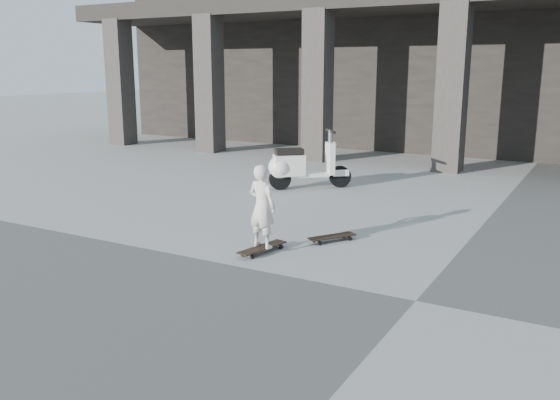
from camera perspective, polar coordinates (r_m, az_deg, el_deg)
The scene contains 6 objects.
ground at distance 6.77m, azimuth 12.94°, elevation -9.45°, with size 90.00×90.00×0.00m, color #4A4A48.
colonnade at distance 19.90m, azimuth 25.23°, elevation 13.02°, with size 28.00×8.82×6.00m.
longboard at distance 8.22m, azimuth -1.72°, elevation -4.64°, with size 0.35×0.86×0.08m.
skateboard_spare at distance 8.76m, azimuth 5.03°, elevation -3.58°, with size 0.56×0.72×0.09m.
child at distance 8.07m, azimuth -1.75°, elevation -0.60°, with size 0.42×0.28×1.16m, color silver.
scooter at distance 12.39m, azimuth 1.56°, elevation 3.29°, with size 1.44×1.29×1.24m.
Camera 1 is at (1.70, -6.05, 2.52)m, focal length 38.00 mm.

